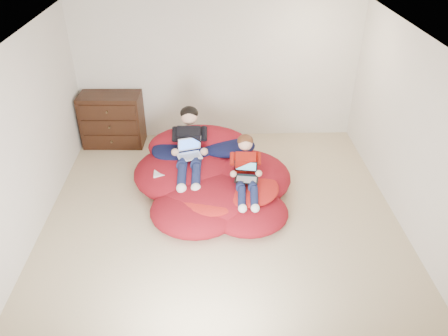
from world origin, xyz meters
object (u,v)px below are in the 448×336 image
at_px(beanbag_pile, 211,179).
at_px(laptop_white, 189,151).
at_px(dresser, 112,120).
at_px(older_boy, 189,143).
at_px(younger_boy, 246,168).
at_px(laptop_black, 246,173).

bearing_deg(beanbag_pile, laptop_white, 152.37).
xyz_separation_m(beanbag_pile, laptop_white, (-0.32, 0.17, 0.41)).
xyz_separation_m(dresser, older_boy, (1.44, -1.35, 0.25)).
bearing_deg(younger_boy, beanbag_pile, 148.70).
bearing_deg(younger_boy, dresser, 139.77).
xyz_separation_m(laptop_white, laptop_black, (0.82, -0.52, -0.08)).
relative_size(older_boy, younger_boy, 1.22).
xyz_separation_m(dresser, younger_boy, (2.26, -1.91, 0.15)).
height_order(beanbag_pile, laptop_black, beanbag_pile).
relative_size(dresser, laptop_white, 2.66).
relative_size(beanbag_pile, laptop_black, 6.57).
xyz_separation_m(dresser, beanbag_pile, (1.76, -1.61, -0.24)).
distance_m(beanbag_pile, younger_boy, 0.70).
distance_m(younger_boy, laptop_white, 0.95).
bearing_deg(dresser, older_boy, -43.27).
bearing_deg(dresser, laptop_white, -45.02).
bearing_deg(laptop_white, laptop_black, -32.41).
height_order(dresser, laptop_white, dresser).
bearing_deg(younger_boy, older_boy, 145.83).
bearing_deg(beanbag_pile, dresser, 137.58).
relative_size(dresser, laptop_black, 2.93).
distance_m(dresser, older_boy, 1.99).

